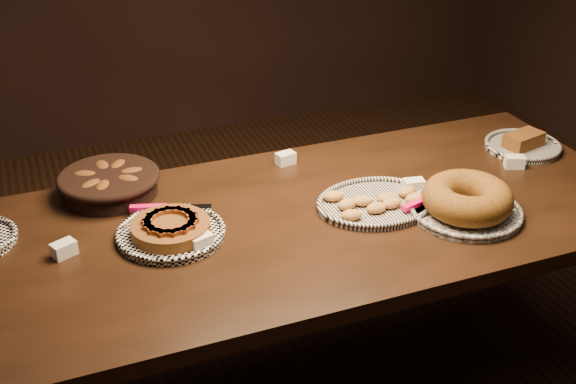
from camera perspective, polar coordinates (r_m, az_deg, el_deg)
name	(u,v)px	position (r m, az deg, el deg)	size (l,w,h in m)	color
buffet_table	(296,236)	(2.40, 0.66, -3.51)	(2.40, 1.00, 0.75)	black
apple_tart_plate	(171,230)	(2.27, -9.25, -2.99)	(0.34, 0.36, 0.06)	white
madeleine_platter	(376,202)	(2.43, 6.94, -0.82)	(0.40, 0.33, 0.05)	black
bundt_cake_plate	(467,202)	(2.42, 13.93, -0.74)	(0.39, 0.37, 0.11)	black
croissant_basket	(109,182)	(2.55, -13.95, 0.80)	(0.35, 0.35, 0.09)	black
loaf_plate	(523,144)	(2.96, 18.07, 3.60)	(0.29, 0.29, 0.07)	black
tent_cards	(308,196)	(2.44, 1.57, -0.28)	(1.70, 0.50, 0.04)	white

